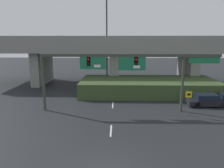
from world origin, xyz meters
The scene contains 7 objects.
lane_markings centered at (0.00, 12.79, 0.00)m, with size 0.14×31.47×0.01m.
signal_gantry centered at (1.27, 10.78, 5.03)m, with size 18.53×0.44×6.11m.
speed_limit_sign centered at (7.61, 9.42, 1.66)m, with size 0.60×0.11×2.56m.
highway_light_pole_near centered at (-1.14, 22.46, 8.45)m, with size 0.70×0.36×16.14m.
overpass_bridge centered at (0.00, 25.65, 5.65)m, with size 44.22×9.86×8.07m.
grass_embankment centered at (4.89, 18.72, 1.00)m, with size 18.86×8.06×2.00m.
parked_sedan_near_right centered at (10.86, 12.82, 0.64)m, with size 4.56×1.90×1.38m.
Camera 1 is at (0.52, -11.71, 7.56)m, focal length 35.00 mm.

